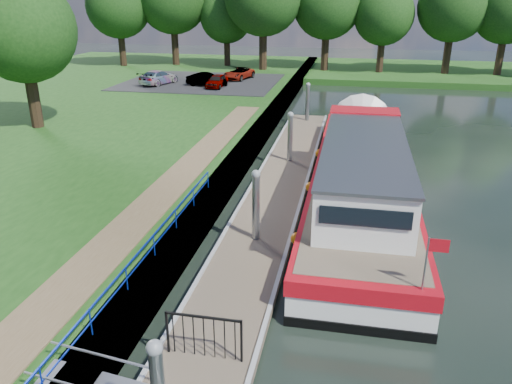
% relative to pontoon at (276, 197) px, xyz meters
% --- Properties ---
extents(bank_edge, '(1.10, 90.00, 0.78)m').
position_rel_pontoon_xyz_m(bank_edge, '(-2.55, 2.00, 0.20)').
color(bank_edge, '#473D2D').
rests_on(bank_edge, ground).
extents(far_bank, '(60.00, 18.00, 0.60)m').
position_rel_pontoon_xyz_m(far_bank, '(12.00, 39.00, 0.12)').
color(far_bank, '#183F12').
rests_on(far_bank, ground).
extents(footpath, '(1.60, 40.00, 0.05)m').
position_rel_pontoon_xyz_m(footpath, '(-4.40, -5.00, 0.62)').
color(footpath, brown).
rests_on(footpath, riverbank).
extents(carpark, '(14.00, 12.00, 0.06)m').
position_rel_pontoon_xyz_m(carpark, '(-11.00, 25.00, 0.62)').
color(carpark, black).
rests_on(carpark, riverbank).
extents(blue_fence, '(0.04, 18.04, 0.72)m').
position_rel_pontoon_xyz_m(blue_fence, '(-2.75, -10.00, 1.13)').
color(blue_fence, '#0C2DBF').
rests_on(blue_fence, riverbank).
extents(pontoon, '(2.50, 30.00, 0.56)m').
position_rel_pontoon_xyz_m(pontoon, '(0.00, 0.00, 0.00)').
color(pontoon, brown).
rests_on(pontoon, ground).
extents(mooring_piles, '(0.30, 27.30, 3.55)m').
position_rel_pontoon_xyz_m(mooring_piles, '(0.00, 0.00, 1.10)').
color(mooring_piles, gray).
rests_on(mooring_piles, ground).
extents(gate_panel, '(1.85, 0.05, 1.15)m').
position_rel_pontoon_xyz_m(gate_panel, '(-0.00, -10.80, 0.97)').
color(gate_panel, black).
rests_on(gate_panel, ground).
extents(barge, '(4.36, 21.15, 4.78)m').
position_rel_pontoon_xyz_m(barge, '(3.60, 1.66, 0.90)').
color(barge, black).
rests_on(barge, ground).
extents(bank_tree_a, '(6.12, 6.12, 9.72)m').
position_rel_pontoon_xyz_m(bank_tree_a, '(-15.99, 7.08, 6.84)').
color(bank_tree_a, '#332316').
rests_on(bank_tree_a, riverbank).
extents(car_a, '(1.47, 3.30, 1.10)m').
position_rel_pontoon_xyz_m(car_a, '(-8.75, 22.34, 1.20)').
color(car_a, '#999999').
rests_on(car_a, carpark).
extents(car_b, '(3.68, 1.95, 1.15)m').
position_rel_pontoon_xyz_m(car_b, '(-9.81, 22.69, 1.23)').
color(car_b, '#999999').
rests_on(car_b, carpark).
extents(car_c, '(2.82, 4.60, 1.24)m').
position_rel_pontoon_xyz_m(car_c, '(-14.32, 22.90, 1.27)').
color(car_c, '#999999').
rests_on(car_c, carpark).
extents(car_d, '(2.73, 4.23, 1.08)m').
position_rel_pontoon_xyz_m(car_d, '(-7.89, 27.01, 1.19)').
color(car_d, '#999999').
rests_on(car_d, carpark).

